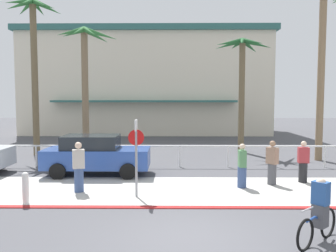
% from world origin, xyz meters
% --- Properties ---
extents(ground_plane, '(80.00, 80.00, 0.00)m').
position_xyz_m(ground_plane, '(0.00, 10.00, 0.00)').
color(ground_plane, '#4C4C51').
extents(sidewalk_strip, '(44.00, 4.00, 0.02)m').
position_xyz_m(sidewalk_strip, '(0.00, 4.20, 0.01)').
color(sidewalk_strip, beige).
rests_on(sidewalk_strip, ground).
extents(curb_paint, '(44.00, 0.24, 0.03)m').
position_xyz_m(curb_paint, '(0.00, 2.20, 0.01)').
color(curb_paint, maroon).
rests_on(curb_paint, ground).
extents(building_backdrop, '(22.59, 10.39, 9.44)m').
position_xyz_m(building_backdrop, '(-2.71, 26.49, 4.74)').
color(building_backdrop, beige).
rests_on(building_backdrop, ground).
extents(rail_fence, '(18.32, 0.08, 1.04)m').
position_xyz_m(rail_fence, '(0.00, 8.50, 0.83)').
color(rail_fence, white).
rests_on(rail_fence, ground).
extents(stop_sign_bike_lane, '(0.52, 0.56, 2.56)m').
position_xyz_m(stop_sign_bike_lane, '(-1.54, 3.32, 1.68)').
color(stop_sign_bike_lane, gray).
rests_on(stop_sign_bike_lane, ground).
extents(bollard_2, '(0.20, 0.20, 1.00)m').
position_xyz_m(bollard_2, '(-4.87, 2.53, 0.52)').
color(bollard_2, white).
rests_on(bollard_2, ground).
extents(palm_tree_0, '(2.89, 3.31, 8.80)m').
position_xyz_m(palm_tree_0, '(-8.15, 12.00, 6.55)').
color(palm_tree_0, brown).
rests_on(palm_tree_0, ground).
extents(palm_tree_1, '(3.24, 2.83, 7.09)m').
position_xyz_m(palm_tree_1, '(-5.05, 11.17, 5.26)').
color(palm_tree_1, '#756047').
rests_on(palm_tree_1, ground).
extents(palm_tree_2, '(3.46, 3.02, 6.81)m').
position_xyz_m(palm_tree_2, '(3.78, 13.20, 5.15)').
color(palm_tree_2, brown).
rests_on(palm_tree_2, ground).
extents(palm_tree_3, '(3.11, 3.48, 10.06)m').
position_xyz_m(palm_tree_3, '(7.37, 10.42, 7.06)').
color(palm_tree_3, '#846B4C').
rests_on(palm_tree_3, ground).
extents(car_blue_1, '(4.40, 2.02, 1.69)m').
position_xyz_m(car_blue_1, '(-3.60, 6.73, 0.87)').
color(car_blue_1, '#284793').
rests_on(car_blue_1, ground).
extents(cyclist_blue_0, '(1.38, 1.28, 1.50)m').
position_xyz_m(cyclist_blue_0, '(2.95, -0.29, 0.69)').
color(cyclist_blue_0, black).
rests_on(cyclist_blue_0, ground).
extents(pedestrian_0, '(0.43, 0.36, 1.62)m').
position_xyz_m(pedestrian_0, '(4.68, 5.41, 0.74)').
color(pedestrian_0, '#232326').
rests_on(pedestrian_0, ground).
extents(pedestrian_1, '(0.46, 0.41, 1.76)m').
position_xyz_m(pedestrian_1, '(-3.59, 3.91, 0.82)').
color(pedestrian_1, '#384C7A').
rests_on(pedestrian_1, ground).
extents(pedestrian_2, '(0.46, 0.47, 1.68)m').
position_xyz_m(pedestrian_2, '(3.38, 5.03, 0.77)').
color(pedestrian_2, '#4C4C51').
rests_on(pedestrian_2, ground).
extents(pedestrian_3, '(0.33, 0.41, 1.62)m').
position_xyz_m(pedestrian_3, '(2.17, 4.58, 0.74)').
color(pedestrian_3, '#384C7A').
rests_on(pedestrian_3, ground).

